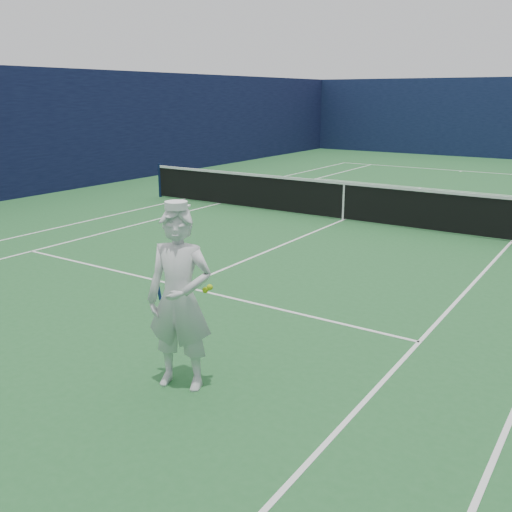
% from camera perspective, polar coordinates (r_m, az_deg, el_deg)
% --- Properties ---
extents(ground, '(80.00, 80.00, 0.00)m').
position_cam_1_polar(ground, '(15.07, 8.67, 3.56)').
color(ground, '#24602E').
rests_on(ground, ground).
extents(court_markings, '(11.03, 23.83, 0.01)m').
position_cam_1_polar(court_markings, '(15.07, 8.67, 3.57)').
color(court_markings, white).
rests_on(court_markings, ground).
extents(windscreen_fence, '(20.12, 36.12, 4.00)m').
position_cam_1_polar(windscreen_fence, '(14.78, 9.00, 11.15)').
color(windscreen_fence, '#10183B').
rests_on(windscreen_fence, ground).
extents(tennis_net, '(12.88, 0.09, 1.07)m').
position_cam_1_polar(tennis_net, '(14.96, 8.76, 5.63)').
color(tennis_net, '#141E4C').
rests_on(tennis_net, ground).
extents(tennis_player, '(0.91, 0.70, 2.10)m').
position_cam_1_polar(tennis_player, '(6.25, -7.64, -4.31)').
color(tennis_player, silver).
rests_on(tennis_player, ground).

